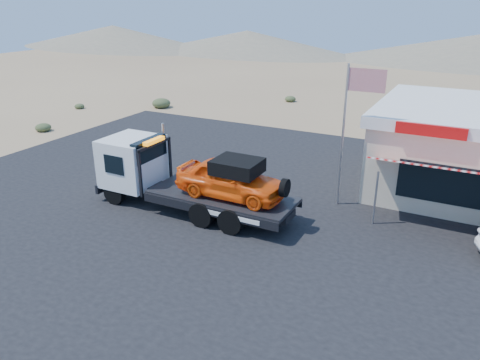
# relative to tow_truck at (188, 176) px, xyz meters

# --- Properties ---
(ground) EXTENTS (120.00, 120.00, 0.00)m
(ground) POSITION_rel_tow_truck_xyz_m (0.70, -1.06, -1.54)
(ground) COLOR #886B4D
(ground) RESTS_ON ground
(asphalt_lot) EXTENTS (32.00, 24.00, 0.02)m
(asphalt_lot) POSITION_rel_tow_truck_xyz_m (2.70, 1.94, -1.53)
(asphalt_lot) COLOR black
(asphalt_lot) RESTS_ON ground
(tow_truck) EXTENTS (8.58, 2.54, 2.87)m
(tow_truck) POSITION_rel_tow_truck_xyz_m (0.00, 0.00, 0.00)
(tow_truck) COLOR black
(tow_truck) RESTS_ON asphalt_lot
(flagpole) EXTENTS (1.55, 0.10, 6.00)m
(flagpole) POSITION_rel_tow_truck_xyz_m (5.63, 3.44, 2.22)
(flagpole) COLOR #99999E
(flagpole) RESTS_ON asphalt_lot
(desert_scrub) EXTENTS (25.67, 37.31, 0.80)m
(desert_scrub) POSITION_rel_tow_truck_xyz_m (-14.18, 7.55, -1.22)
(desert_scrub) COLOR #344424
(desert_scrub) RESTS_ON ground
(distant_hills) EXTENTS (126.00, 48.00, 4.20)m
(distant_hills) POSITION_rel_tow_truck_xyz_m (-9.07, 54.08, 0.34)
(distant_hills) COLOR #726B59
(distant_hills) RESTS_ON ground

